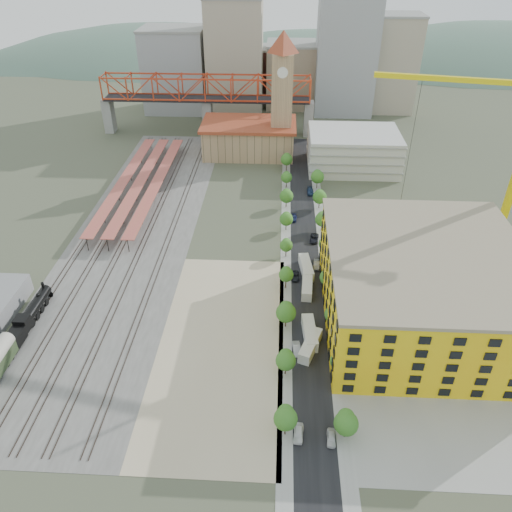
# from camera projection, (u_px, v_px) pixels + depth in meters

# --- Properties ---
(ground) EXTENTS (400.00, 400.00, 0.00)m
(ground) POSITION_uv_depth(u_px,v_px,m) (248.00, 265.00, 139.19)
(ground) COLOR #474C38
(ground) RESTS_ON ground
(ballast_strip) EXTENTS (36.00, 165.00, 0.06)m
(ballast_strip) POSITION_uv_depth(u_px,v_px,m) (137.00, 230.00, 155.32)
(ballast_strip) COLOR #605E59
(ballast_strip) RESTS_ON ground
(dirt_lot) EXTENTS (28.00, 67.00, 0.06)m
(dirt_lot) POSITION_uv_depth(u_px,v_px,m) (221.00, 343.00, 113.15)
(dirt_lot) COLOR tan
(dirt_lot) RESTS_ON ground
(street_asphalt) EXTENTS (12.00, 170.00, 0.06)m
(street_asphalt) POSITION_uv_depth(u_px,v_px,m) (304.00, 239.00, 150.95)
(street_asphalt) COLOR black
(street_asphalt) RESTS_ON ground
(sidewalk_west) EXTENTS (3.00, 170.00, 0.04)m
(sidewalk_west) POSITION_uv_depth(u_px,v_px,m) (286.00, 238.00, 151.20)
(sidewalk_west) COLOR gray
(sidewalk_west) RESTS_ON ground
(sidewalk_east) EXTENTS (3.00, 170.00, 0.04)m
(sidewalk_east) POSITION_uv_depth(u_px,v_px,m) (322.00, 239.00, 150.72)
(sidewalk_east) COLOR gray
(sidewalk_east) RESTS_ON ground
(construction_pad) EXTENTS (50.00, 90.00, 0.06)m
(construction_pad) POSITION_uv_depth(u_px,v_px,m) (428.00, 318.00, 120.56)
(construction_pad) COLOR gray
(construction_pad) RESTS_ON ground
(rail_tracks) EXTENTS (26.56, 160.00, 0.18)m
(rail_tracks) POSITION_uv_depth(u_px,v_px,m) (131.00, 229.00, 155.33)
(rail_tracks) COLOR #382B23
(rail_tracks) RESTS_ON ground
(platform_canopies) EXTENTS (16.00, 80.00, 4.12)m
(platform_canopies) POSITION_uv_depth(u_px,v_px,m) (141.00, 180.00, 176.22)
(platform_canopies) COLOR #B34545
(platform_canopies) RESTS_ON ground
(station_hall) EXTENTS (38.00, 24.00, 13.10)m
(station_hall) POSITION_uv_depth(u_px,v_px,m) (249.00, 138.00, 203.94)
(station_hall) COLOR tan
(station_hall) RESTS_ON ground
(clock_tower) EXTENTS (12.00, 12.00, 52.00)m
(clock_tower) POSITION_uv_depth(u_px,v_px,m) (282.00, 85.00, 189.52)
(clock_tower) COLOR tan
(clock_tower) RESTS_ON ground
(parking_garage) EXTENTS (34.00, 26.00, 14.00)m
(parking_garage) POSITION_uv_depth(u_px,v_px,m) (353.00, 150.00, 191.97)
(parking_garage) COLOR silver
(parking_garage) RESTS_ON ground
(truss_bridge) EXTENTS (94.00, 9.60, 25.60)m
(truss_bridge) POSITION_uv_depth(u_px,v_px,m) (206.00, 91.00, 217.21)
(truss_bridge) COLOR gray
(truss_bridge) RESTS_ON ground
(construction_building) EXTENTS (44.60, 50.60, 18.80)m
(construction_building) POSITION_uv_depth(u_px,v_px,m) (423.00, 286.00, 115.51)
(construction_building) COLOR yellow
(construction_building) RESTS_ON ground
(street_trees) EXTENTS (15.40, 124.40, 8.00)m
(street_trees) POSITION_uv_depth(u_px,v_px,m) (305.00, 257.00, 142.65)
(street_trees) COLOR #296D20
(street_trees) RESTS_ON ground
(skyline) EXTENTS (133.00, 46.00, 60.00)m
(skyline) POSITION_uv_depth(u_px,v_px,m) (282.00, 63.00, 244.64)
(skyline) COLOR #9EA0A3
(skyline) RESTS_ON ground
(distant_hills) EXTENTS (647.00, 264.00, 227.00)m
(distant_hills) POSITION_uv_depth(u_px,v_px,m) (327.00, 164.00, 397.50)
(distant_hills) COLOR #4C6B59
(distant_hills) RESTS_ON ground
(locomotive) EXTENTS (2.98, 23.01, 5.75)m
(locomotive) POSITION_uv_depth(u_px,v_px,m) (30.00, 316.00, 117.93)
(locomotive) COLOR black
(locomotive) RESTS_ON ground
(tower_crane) EXTENTS (52.21, 12.21, 56.45)m
(tower_crane) POSITION_uv_depth(u_px,v_px,m) (512.00, 139.00, 124.10)
(tower_crane) COLOR yellow
(tower_crane) RESTS_ON ground
(site_trailer_a) EXTENTS (5.84, 10.22, 2.71)m
(site_trailer_a) POSITION_uv_depth(u_px,v_px,m) (310.00, 346.00, 110.63)
(site_trailer_a) COLOR silver
(site_trailer_a) RESTS_ON ground
(site_trailer_b) EXTENTS (3.57, 10.52, 2.83)m
(site_trailer_b) POSITION_uv_depth(u_px,v_px,m) (310.00, 333.00, 114.03)
(site_trailer_b) COLOR silver
(site_trailer_b) RESTS_ON ground
(site_trailer_c) EXTENTS (3.16, 10.00, 2.70)m
(site_trailer_c) POSITION_uv_depth(u_px,v_px,m) (307.00, 286.00, 128.80)
(site_trailer_c) COLOR silver
(site_trailer_c) RESTS_ON ground
(site_trailer_d) EXTENTS (4.03, 10.53, 2.81)m
(site_trailer_d) POSITION_uv_depth(u_px,v_px,m) (306.00, 267.00, 135.82)
(site_trailer_d) COLOR silver
(site_trailer_d) RESTS_ON ground
(car_0) EXTENTS (2.20, 4.63, 1.53)m
(car_0) POSITION_uv_depth(u_px,v_px,m) (298.00, 433.00, 92.22)
(car_0) COLOR white
(car_0) RESTS_ON ground
(car_1) EXTENTS (2.01, 4.70, 1.51)m
(car_1) POSITION_uv_depth(u_px,v_px,m) (297.00, 349.00, 110.60)
(car_1) COLOR #ABACB1
(car_1) RESTS_ON ground
(car_2) EXTENTS (2.28, 4.75, 1.31)m
(car_2) POSITION_uv_depth(u_px,v_px,m) (295.00, 276.00, 133.77)
(car_2) COLOR black
(car_2) RESTS_ON ground
(car_3) EXTENTS (2.18, 4.61, 1.30)m
(car_3) POSITION_uv_depth(u_px,v_px,m) (294.00, 218.00, 160.17)
(car_3) COLOR navy
(car_3) RESTS_ON ground
(car_4) EXTENTS (1.84, 4.15, 1.39)m
(car_4) POSITION_uv_depth(u_px,v_px,m) (331.00, 438.00, 91.48)
(car_4) COLOR silver
(car_4) RESTS_ON ground
(car_5) EXTENTS (2.00, 4.88, 1.57)m
(car_5) POSITION_uv_depth(u_px,v_px,m) (316.00, 264.00, 138.13)
(car_5) COLOR #939398
(car_5) RESTS_ON ground
(car_6) EXTENTS (3.05, 5.56, 1.48)m
(car_6) POSITION_uv_depth(u_px,v_px,m) (314.00, 238.00, 149.67)
(car_6) COLOR black
(car_6) RESTS_ON ground
(car_7) EXTENTS (2.38, 5.59, 1.61)m
(car_7) POSITION_uv_depth(u_px,v_px,m) (310.00, 191.00, 176.06)
(car_7) COLOR #1A2C4C
(car_7) RESTS_ON ground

